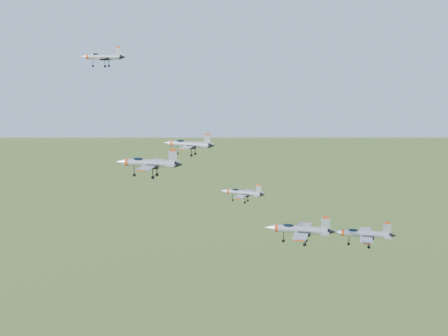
# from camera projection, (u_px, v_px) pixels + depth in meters

# --- Properties ---
(jet_lead) EXTENTS (11.16, 9.34, 2.99)m
(jet_lead) POSITION_uv_depth(u_px,v_px,m) (102.00, 57.00, 140.45)
(jet_lead) COLOR #999FA4
(jet_left_high) EXTENTS (11.58, 9.78, 3.12)m
(jet_left_high) POSITION_uv_depth(u_px,v_px,m) (188.00, 144.00, 130.42)
(jet_left_high) COLOR #999FA4
(jet_right_high) EXTENTS (13.21, 10.98, 3.53)m
(jet_right_high) POSITION_uv_depth(u_px,v_px,m) (148.00, 163.00, 115.86)
(jet_right_high) COLOR #999FA4
(jet_left_low) EXTENTS (10.62, 9.01, 2.88)m
(jet_left_low) POSITION_uv_depth(u_px,v_px,m) (242.00, 193.00, 142.03)
(jet_left_low) COLOR #999FA4
(jet_right_low) EXTENTS (13.64, 11.36, 3.64)m
(jet_right_low) POSITION_uv_depth(u_px,v_px,m) (299.00, 229.00, 118.65)
(jet_right_low) COLOR #999FA4
(jet_trail) EXTENTS (12.99, 10.77, 3.47)m
(jet_trail) POSITION_uv_depth(u_px,v_px,m) (363.00, 234.00, 127.59)
(jet_trail) COLOR #999FA4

